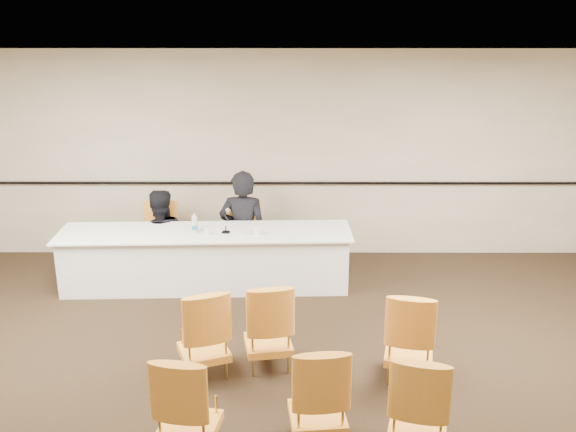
# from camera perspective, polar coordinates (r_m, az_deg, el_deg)

# --- Properties ---
(floor) EXTENTS (10.00, 10.00, 0.00)m
(floor) POSITION_cam_1_polar(r_m,az_deg,el_deg) (6.17, -0.97, -16.84)
(floor) COLOR black
(floor) RESTS_ON ground
(ceiling) EXTENTS (10.00, 10.00, 0.00)m
(ceiling) POSITION_cam_1_polar(r_m,az_deg,el_deg) (5.09, -1.15, 12.06)
(ceiling) COLOR silver
(ceiling) RESTS_ON ground
(wall_back) EXTENTS (10.00, 0.04, 3.00)m
(wall_back) POSITION_cam_1_polar(r_m,az_deg,el_deg) (9.29, -0.56, 5.40)
(wall_back) COLOR #B6A98F
(wall_back) RESTS_ON ground
(wall_rail) EXTENTS (9.80, 0.04, 0.03)m
(wall_rail) POSITION_cam_1_polar(r_m,az_deg,el_deg) (9.35, -0.55, 2.96)
(wall_rail) COLOR black
(wall_rail) RESTS_ON wall_back
(panel_table) EXTENTS (3.83, 1.00, 0.76)m
(panel_table) POSITION_cam_1_polar(r_m,az_deg,el_deg) (8.53, -7.30, -3.80)
(panel_table) COLOR white
(panel_table) RESTS_ON ground
(panelist_main) EXTENTS (0.72, 0.52, 1.86)m
(panelist_main) POSITION_cam_1_polar(r_m,az_deg,el_deg) (8.97, -3.97, -1.71)
(panelist_main) COLOR black
(panelist_main) RESTS_ON ground
(panelist_main_chair) EXTENTS (0.52, 0.52, 0.95)m
(panelist_main_chair) POSITION_cam_1_polar(r_m,az_deg,el_deg) (8.99, -3.97, -1.90)
(panelist_main_chair) COLOR orange
(panelist_main_chair) RESTS_ON ground
(panelist_second) EXTENTS (0.93, 0.83, 1.59)m
(panelist_second) POSITION_cam_1_polar(r_m,az_deg,el_deg) (9.14, -11.31, -2.53)
(panelist_second) COLOR black
(panelist_second) RESTS_ON ground
(panelist_second_chair) EXTENTS (0.52, 0.52, 0.95)m
(panelist_second_chair) POSITION_cam_1_polar(r_m,az_deg,el_deg) (9.11, -11.34, -1.94)
(panelist_second_chair) COLOR orange
(panelist_second_chair) RESTS_ON ground
(papers) EXTENTS (0.35, 0.29, 0.00)m
(papers) POSITION_cam_1_polar(r_m,az_deg,el_deg) (8.32, -3.64, -1.44)
(papers) COLOR white
(papers) RESTS_ON panel_table
(microphone) EXTENTS (0.13, 0.22, 0.29)m
(microphone) POSITION_cam_1_polar(r_m,az_deg,el_deg) (8.27, -5.57, -0.54)
(microphone) COLOR black
(microphone) RESTS_ON panel_table
(water_bottle) EXTENTS (0.09, 0.09, 0.25)m
(water_bottle) POSITION_cam_1_polar(r_m,az_deg,el_deg) (8.34, -8.30, -0.63)
(water_bottle) COLOR teal
(water_bottle) RESTS_ON panel_table
(drinking_glass) EXTENTS (0.07, 0.07, 0.10)m
(drinking_glass) POSITION_cam_1_polar(r_m,az_deg,el_deg) (8.25, -7.21, -1.36)
(drinking_glass) COLOR white
(drinking_glass) RESTS_ON panel_table
(coffee_cup) EXTENTS (0.10, 0.10, 0.12)m
(coffee_cup) POSITION_cam_1_polar(r_m,az_deg,el_deg) (8.19, -2.79, -1.33)
(coffee_cup) COLOR white
(coffee_cup) RESTS_ON panel_table
(aud_chair_front_left) EXTENTS (0.65, 0.65, 0.95)m
(aud_chair_front_left) POSITION_cam_1_polar(r_m,az_deg,el_deg) (6.51, -7.56, -10.14)
(aud_chair_front_left) COLOR orange
(aud_chair_front_left) RESTS_ON ground
(aud_chair_front_mid) EXTENTS (0.58, 0.58, 0.95)m
(aud_chair_front_mid) POSITION_cam_1_polar(r_m,az_deg,el_deg) (6.59, -1.78, -9.59)
(aud_chair_front_mid) COLOR orange
(aud_chair_front_mid) RESTS_ON ground
(aud_chair_front_right) EXTENTS (0.59, 0.59, 0.95)m
(aud_chair_front_right) POSITION_cam_1_polar(r_m,az_deg,el_deg) (6.51, 10.78, -10.29)
(aud_chair_front_right) COLOR orange
(aud_chair_front_right) RESTS_ON ground
(aud_chair_back_left) EXTENTS (0.58, 0.58, 0.95)m
(aud_chair_back_left) POSITION_cam_1_polar(r_m,az_deg,el_deg) (5.48, -8.87, -16.11)
(aud_chair_back_left) COLOR orange
(aud_chair_back_left) RESTS_ON ground
(aud_chair_back_mid) EXTENTS (0.55, 0.55, 0.95)m
(aud_chair_back_mid) POSITION_cam_1_polar(r_m,az_deg,el_deg) (5.54, 2.66, -15.47)
(aud_chair_back_mid) COLOR orange
(aud_chair_back_mid) RESTS_ON ground
(aud_chair_back_right) EXTENTS (0.61, 0.61, 0.95)m
(aud_chair_back_right) POSITION_cam_1_polar(r_m,az_deg,el_deg) (5.52, 11.59, -15.95)
(aud_chair_back_right) COLOR orange
(aud_chair_back_right) RESTS_ON ground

